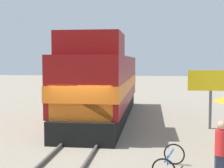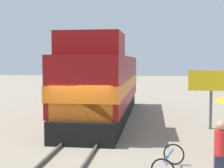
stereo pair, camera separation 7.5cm
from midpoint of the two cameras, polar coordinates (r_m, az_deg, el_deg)
The scene contains 7 objects.
ground_plane at distance 13.34m, azimuth -5.24°, elevation -10.78°, with size 120.00×120.00×0.00m, color gray.
rail_near at distance 13.50m, azimuth -8.26°, elevation -10.30°, with size 0.08×41.57×0.15m, color #4C4742.
rail_far at distance 13.19m, azimuth -2.15°, elevation -10.60°, with size 0.08×41.57×0.15m, color #4C4742.
locomotive at distance 18.34m, azimuth -1.48°, elevation -0.27°, with size 3.15×13.08×4.78m.
billboard_sign at distance 16.48m, azimuth 17.83°, elevation -0.06°, with size 2.29×0.12×2.99m.
person_bystander at distance 9.21m, azimuth 19.42°, elevation -11.45°, with size 0.34×0.34×1.83m.
bicycle_spare at distance 10.05m, azimuth 10.55°, elevation -13.74°, with size 1.10×1.83×0.71m.
Camera 2 is at (2.92, -12.56, 3.45)m, focal length 50.00 mm.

